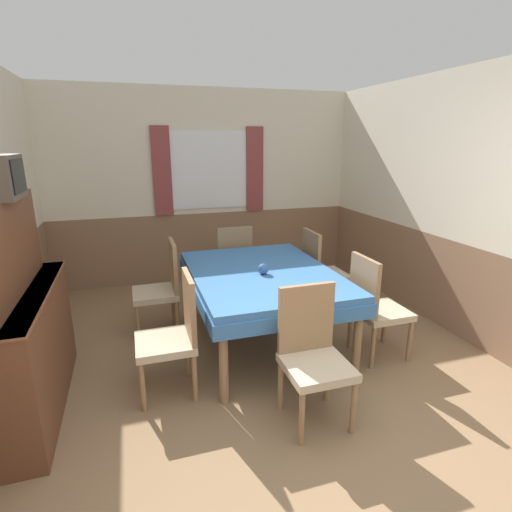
# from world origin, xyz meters

# --- Properties ---
(ground_plane) EXTENTS (16.00, 16.00, 0.00)m
(ground_plane) POSITION_xyz_m (0.00, 0.00, 0.00)
(ground_plane) COLOR #846647
(wall_back) EXTENTS (4.53, 0.09, 2.60)m
(wall_back) POSITION_xyz_m (0.00, 3.94, 1.31)
(wall_back) COLOR silver
(wall_back) RESTS_ON ground_plane
(wall_right) EXTENTS (0.05, 4.32, 2.60)m
(wall_right) POSITION_xyz_m (2.09, 1.96, 1.30)
(wall_right) COLOR silver
(wall_right) RESTS_ON ground_plane
(dining_table) EXTENTS (1.32, 1.80, 0.75)m
(dining_table) POSITION_xyz_m (0.12, 1.82, 0.65)
(dining_table) COLOR #386BA8
(dining_table) RESTS_ON ground_plane
(chair_left_near) EXTENTS (0.44, 0.44, 0.96)m
(chair_left_near) POSITION_xyz_m (-0.77, 1.28, 0.51)
(chair_left_near) COLOR #93704C
(chair_left_near) RESTS_ON ground_plane
(chair_left_far) EXTENTS (0.44, 0.44, 0.96)m
(chair_left_far) POSITION_xyz_m (-0.77, 2.37, 0.51)
(chair_left_far) COLOR #93704C
(chair_left_far) RESTS_ON ground_plane
(chair_right_near) EXTENTS (0.44, 0.44, 0.96)m
(chair_right_near) POSITION_xyz_m (1.01, 1.28, 0.51)
(chair_right_near) COLOR #93704C
(chair_right_near) RESTS_ON ground_plane
(chair_head_near) EXTENTS (0.44, 0.44, 0.96)m
(chair_head_near) POSITION_xyz_m (0.12, 0.69, 0.51)
(chair_head_near) COLOR #93704C
(chair_head_near) RESTS_ON ground_plane
(chair_head_window) EXTENTS (0.44, 0.44, 0.96)m
(chair_head_window) POSITION_xyz_m (0.12, 2.95, 0.51)
(chair_head_window) COLOR #93704C
(chair_head_window) RESTS_ON ground_plane
(chair_right_far) EXTENTS (0.44, 0.44, 0.96)m
(chair_right_far) POSITION_xyz_m (1.01, 2.37, 0.51)
(chair_right_far) COLOR #93704C
(chair_right_far) RESTS_ON ground_plane
(sideboard) EXTENTS (0.46, 1.49, 1.56)m
(sideboard) POSITION_xyz_m (-1.84, 1.38, 0.66)
(sideboard) COLOR brown
(sideboard) RESTS_ON ground_plane
(vase) EXTENTS (0.10, 0.10, 0.10)m
(vase) POSITION_xyz_m (0.10, 1.73, 0.80)
(vase) COLOR #335684
(vase) RESTS_ON dining_table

